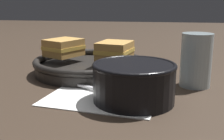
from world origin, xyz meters
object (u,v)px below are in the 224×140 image
object	(u,v)px
sandwich_near_left	(115,51)
drinking_glass	(196,60)
soup_bowl	(134,80)
spoon	(128,96)
sandwich_near_right	(64,47)
skillet	(89,65)

from	to	relation	value
sandwich_near_left	drinking_glass	bearing A→B (deg)	-17.78
soup_bowl	spoon	world-z (taller)	soup_bowl
drinking_glass	spoon	bearing A→B (deg)	-140.34
soup_bowl	sandwich_near_right	xyz separation A→B (m)	(-0.21, 0.21, 0.02)
spoon	drinking_glass	bearing A→B (deg)	65.80
soup_bowl	spoon	bearing A→B (deg)	148.04
sandwich_near_left	sandwich_near_right	size ratio (longest dim) A/B	0.90
sandwich_near_right	drinking_glass	xyz separation A→B (m)	(0.34, -0.09, -0.00)
skillet	soup_bowl	bearing A→B (deg)	-55.24
sandwich_near_left	drinking_glass	xyz separation A→B (m)	(0.19, -0.06, -0.00)
skillet	drinking_glass	xyz separation A→B (m)	(0.27, -0.08, 0.04)
spoon	skillet	bearing A→B (deg)	149.51
skillet	sandwich_near_right	world-z (taller)	sandwich_near_right
sandwich_near_right	spoon	bearing A→B (deg)	-45.90
sandwich_near_left	spoon	bearing A→B (deg)	-73.27
skillet	sandwich_near_left	world-z (taller)	sandwich_near_left
soup_bowl	sandwich_near_left	size ratio (longest dim) A/B	1.50
soup_bowl	skillet	size ratio (longest dim) A/B	0.55
soup_bowl	sandwich_near_right	size ratio (longest dim) A/B	1.35
skillet	sandwich_near_right	xyz separation A→B (m)	(-0.07, 0.01, 0.04)
spoon	sandwich_near_right	world-z (taller)	sandwich_near_right
soup_bowl	sandwich_near_right	distance (m)	0.30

